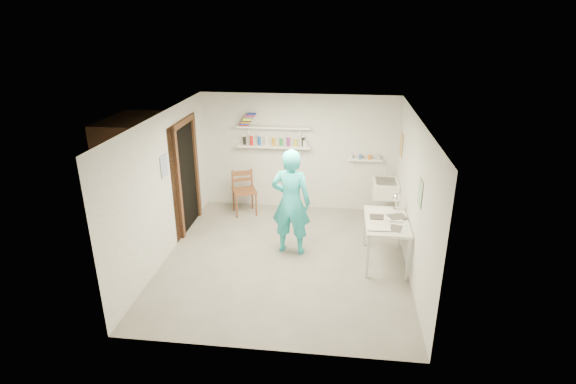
# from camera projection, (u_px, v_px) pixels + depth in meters

# --- Properties ---
(floor) EXTENTS (4.00, 4.50, 0.02)m
(floor) POSITION_uv_depth(u_px,v_px,m) (285.00, 259.00, 7.60)
(floor) COLOR slate
(floor) RESTS_ON ground
(ceiling) EXTENTS (4.00, 4.50, 0.02)m
(ceiling) POSITION_uv_depth(u_px,v_px,m) (285.00, 117.00, 6.71)
(ceiling) COLOR silver
(ceiling) RESTS_ON wall_back
(wall_back) EXTENTS (4.00, 0.02, 2.40)m
(wall_back) POSITION_uv_depth(u_px,v_px,m) (299.00, 152.00, 9.24)
(wall_back) COLOR silver
(wall_back) RESTS_ON ground
(wall_front) EXTENTS (4.00, 0.02, 2.40)m
(wall_front) POSITION_uv_depth(u_px,v_px,m) (260.00, 265.00, 5.06)
(wall_front) COLOR silver
(wall_front) RESTS_ON ground
(wall_left) EXTENTS (0.02, 4.50, 2.40)m
(wall_left) POSITION_uv_depth(u_px,v_px,m) (164.00, 187.00, 7.37)
(wall_left) COLOR silver
(wall_left) RESTS_ON ground
(wall_right) EXTENTS (0.02, 4.50, 2.40)m
(wall_right) POSITION_uv_depth(u_px,v_px,m) (414.00, 198.00, 6.93)
(wall_right) COLOR silver
(wall_right) RESTS_ON ground
(doorway_recess) EXTENTS (0.02, 0.90, 2.00)m
(doorway_recess) POSITION_uv_depth(u_px,v_px,m) (187.00, 177.00, 8.41)
(doorway_recess) COLOR black
(doorway_recess) RESTS_ON wall_left
(corridor_box) EXTENTS (1.40, 1.50, 2.10)m
(corridor_box) POSITION_uv_depth(u_px,v_px,m) (150.00, 173.00, 8.47)
(corridor_box) COLOR brown
(corridor_box) RESTS_ON ground
(door_lintel) EXTENTS (0.06, 1.05, 0.10)m
(door_lintel) POSITION_uv_depth(u_px,v_px,m) (183.00, 122.00, 8.03)
(door_lintel) COLOR brown
(door_lintel) RESTS_ON wall_left
(door_jamb_near) EXTENTS (0.06, 0.10, 2.00)m
(door_jamb_near) POSITION_uv_depth(u_px,v_px,m) (179.00, 187.00, 7.95)
(door_jamb_near) COLOR brown
(door_jamb_near) RESTS_ON ground
(door_jamb_far) EXTENTS (0.06, 0.10, 2.00)m
(door_jamb_far) POSITION_uv_depth(u_px,v_px,m) (196.00, 169.00, 8.87)
(door_jamb_far) COLOR brown
(door_jamb_far) RESTS_ON ground
(shelf_lower) EXTENTS (1.50, 0.22, 0.03)m
(shelf_lower) POSITION_uv_depth(u_px,v_px,m) (274.00, 146.00, 9.12)
(shelf_lower) COLOR white
(shelf_lower) RESTS_ON wall_back
(shelf_upper) EXTENTS (1.50, 0.22, 0.03)m
(shelf_upper) POSITION_uv_depth(u_px,v_px,m) (273.00, 127.00, 8.97)
(shelf_upper) COLOR white
(shelf_upper) RESTS_ON wall_back
(ledge_shelf) EXTENTS (0.70, 0.14, 0.03)m
(ledge_shelf) POSITION_uv_depth(u_px,v_px,m) (365.00, 160.00, 9.04)
(ledge_shelf) COLOR white
(ledge_shelf) RESTS_ON wall_back
(poster_left) EXTENTS (0.01, 0.28, 0.36)m
(poster_left) POSITION_uv_depth(u_px,v_px,m) (164.00, 166.00, 7.29)
(poster_left) COLOR #334C7F
(poster_left) RESTS_ON wall_left
(poster_right_a) EXTENTS (0.01, 0.34, 0.42)m
(poster_right_a) POSITION_uv_depth(u_px,v_px,m) (401.00, 145.00, 8.47)
(poster_right_a) COLOR #995933
(poster_right_a) RESTS_ON wall_right
(poster_right_b) EXTENTS (0.01, 0.30, 0.38)m
(poster_right_b) POSITION_uv_depth(u_px,v_px,m) (420.00, 193.00, 6.32)
(poster_right_b) COLOR #3F724C
(poster_right_b) RESTS_ON wall_right
(belfast_sink) EXTENTS (0.48, 0.60, 0.30)m
(belfast_sink) POSITION_uv_depth(u_px,v_px,m) (385.00, 188.00, 8.71)
(belfast_sink) COLOR white
(belfast_sink) RESTS_ON wall_right
(man) EXTENTS (0.72, 0.52, 1.84)m
(man) POSITION_uv_depth(u_px,v_px,m) (291.00, 202.00, 7.50)
(man) COLOR #27BCC4
(man) RESTS_ON ground
(wall_clock) EXTENTS (0.33, 0.08, 0.33)m
(wall_clock) POSITION_uv_depth(u_px,v_px,m) (291.00, 180.00, 7.59)
(wall_clock) COLOR tan
(wall_clock) RESTS_ON man
(wooden_chair) EXTENTS (0.60, 0.58, 0.99)m
(wooden_chair) POSITION_uv_depth(u_px,v_px,m) (244.00, 191.00, 9.15)
(wooden_chair) COLOR brown
(wooden_chair) RESTS_ON ground
(work_table) EXTENTS (0.69, 1.14, 0.76)m
(work_table) POSITION_uv_depth(u_px,v_px,m) (385.00, 241.00, 7.35)
(work_table) COLOR silver
(work_table) RESTS_ON ground
(desk_lamp) EXTENTS (0.14, 0.14, 0.14)m
(desk_lamp) POSITION_uv_depth(u_px,v_px,m) (397.00, 197.00, 7.53)
(desk_lamp) COLOR white
(desk_lamp) RESTS_ON work_table
(spray_cans) EXTENTS (1.31, 0.06, 0.17)m
(spray_cans) POSITION_uv_depth(u_px,v_px,m) (274.00, 142.00, 9.08)
(spray_cans) COLOR black
(spray_cans) RESTS_ON shelf_lower
(book_stack) EXTENTS (0.34, 0.14, 0.25)m
(book_stack) POSITION_uv_depth(u_px,v_px,m) (248.00, 119.00, 8.98)
(book_stack) COLOR red
(book_stack) RESTS_ON shelf_upper
(ledge_pots) EXTENTS (0.48, 0.07, 0.09)m
(ledge_pots) POSITION_uv_depth(u_px,v_px,m) (365.00, 157.00, 9.02)
(ledge_pots) COLOR silver
(ledge_pots) RESTS_ON ledge_shelf
(papers) EXTENTS (0.30, 0.22, 0.03)m
(papers) POSITION_uv_depth(u_px,v_px,m) (387.00, 219.00, 7.21)
(papers) COLOR silver
(papers) RESTS_ON work_table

